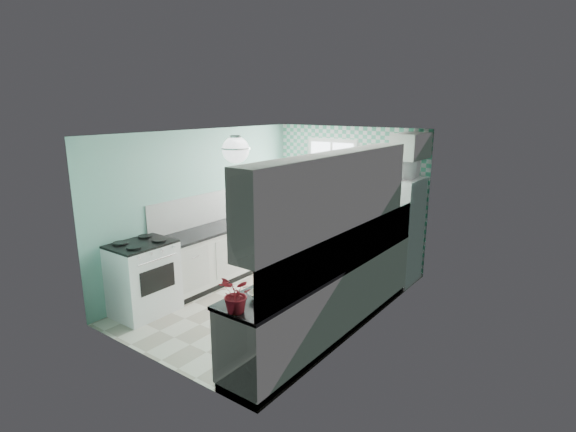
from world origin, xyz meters
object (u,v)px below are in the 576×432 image
Objects in this scene: ceiling_light at (236,150)px; sink at (365,246)px; microwave at (398,167)px; fruit_bowl at (264,295)px; stove at (143,277)px; fridge at (394,230)px; potted_plant at (237,294)px.

ceiling_light is 2.26m from sink.
fruit_bowl is at bearing 89.77° from microwave.
stove is at bearing -150.30° from ceiling_light.
fridge is 3.27× the size of sink.
sink is at bearing 92.57° from microwave.
microwave is at bearing 91.48° from fruit_bowl.
ceiling_light is 0.66× the size of sink.
sink reaches higher than fruit_bowl.
ceiling_light is 1.15× the size of fruit_bowl.
potted_plant is (-0.00, -2.64, 0.20)m from sink.
fridge is 1.70× the size of stove.
fruit_bowl is at bearing -87.87° from sink.
ceiling_light is at bearing 142.59° from fruit_bowl.
stove is 4.22m from microwave.
potted_plant reaches higher than stove.
ceiling_light is 2.02m from fruit_bowl.
stove is at bearing -137.97° from sink.
stove reaches higher than fruit_bowl.
sink is (2.40, 2.00, 0.40)m from stove.
potted_plant is (2.40, -0.64, 0.60)m from stove.
ceiling_light is 0.58× the size of microwave.
microwave is at bearing 58.12° from stove.
fridge is 4.62× the size of potted_plant.
stove is 2.55m from potted_plant.
stove is at bearing 165.12° from potted_plant.
ceiling_light is at bearing 64.95° from microwave.
microwave is (0.00, 0.00, 1.04)m from fridge.
stove is 3.15m from sink.
ceiling_light is 3.16m from fridge.
microwave reaches higher than sink.
potted_plant is 0.62× the size of microwave.
fruit_bowl is 0.81× the size of potted_plant.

